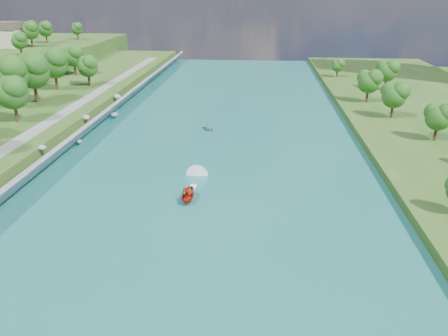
{
  "coord_description": "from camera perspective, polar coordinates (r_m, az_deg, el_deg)",
  "views": [
    {
      "loc": [
        8.07,
        -45.3,
        27.36
      ],
      "look_at": [
        3.07,
        15.19,
        2.5
      ],
      "focal_mm": 35.0,
      "sensor_mm": 36.0,
      "label": 1
    }
  ],
  "objects": [
    {
      "name": "riverside_path",
      "position": [
        80.48,
        -25.85,
        2.78
      ],
      "size": [
        3.0,
        200.0,
        0.1
      ],
      "primitive_type": "cube",
      "color": "gray",
      "rests_on": "berm_west"
    },
    {
      "name": "trees_ridge",
      "position": [
        166.91,
        -24.49,
        15.58
      ],
      "size": [
        20.52,
        62.36,
        10.21
      ],
      "color": "#1D4F15",
      "rests_on": "ridge_west"
    },
    {
      "name": "raft",
      "position": [
        91.85,
        -2.09,
        5.23
      ],
      "size": [
        3.81,
        3.89,
        1.51
      ],
      "rotation": [
        0.0,
        0.0,
        0.72
      ],
      "color": "gray",
      "rests_on": "river_water"
    },
    {
      "name": "ground",
      "position": [
        53.53,
        -4.67,
        -8.55
      ],
      "size": [
        260.0,
        260.0,
        0.0
      ],
      "primitive_type": "plane",
      "color": "#2D5119",
      "rests_on": "ground"
    },
    {
      "name": "river_water",
      "position": [
        71.24,
        -2.14,
        -0.29
      ],
      "size": [
        55.0,
        240.0,
        0.1
      ],
      "primitive_type": "cube",
      "color": "#1B6967",
      "rests_on": "ground"
    },
    {
      "name": "riprap_bank",
      "position": [
        77.42,
        -21.58,
        1.37
      ],
      "size": [
        4.33,
        236.0,
        4.14
      ],
      "color": "slate",
      "rests_on": "ground"
    },
    {
      "name": "trees_east",
      "position": [
        82.63,
        26.81,
        4.89
      ],
      "size": [
        15.17,
        144.23,
        10.25
      ],
      "color": "#1D4F15",
      "rests_on": "berm_east"
    },
    {
      "name": "motorboat",
      "position": [
        62.27,
        -4.49,
        -3.07
      ],
      "size": [
        3.6,
        18.85,
        2.13
      ],
      "rotation": [
        0.0,
        0.0,
        3.1
      ],
      "color": "red",
      "rests_on": "river_water"
    }
  ]
}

